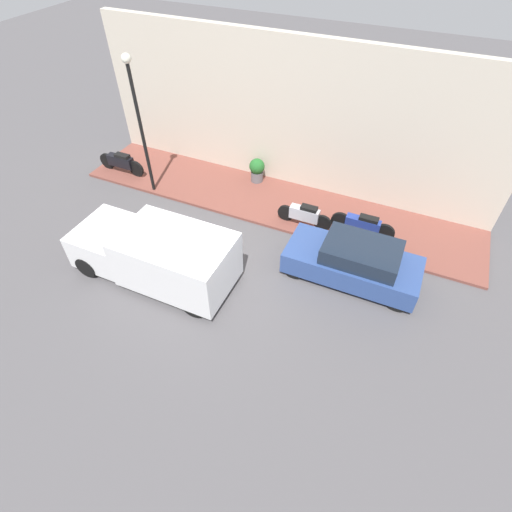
{
  "coord_description": "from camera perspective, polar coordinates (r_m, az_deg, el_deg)",
  "views": [
    {
      "loc": [
        -6.81,
        -4.43,
        9.03
      ],
      "look_at": [
        1.1,
        -0.87,
        0.6
      ],
      "focal_mm": 28.0,
      "sensor_mm": 36.0,
      "label": 1
    }
  ],
  "objects": [
    {
      "name": "motorcycle_blue",
      "position": [
        13.77,
        15.04,
        4.39
      ],
      "size": [
        0.3,
        2.15,
        0.79
      ],
      "color": "navy",
      "rests_on": "sidewalk"
    },
    {
      "name": "motorcycle_black",
      "position": [
        17.37,
        -18.71,
        12.6
      ],
      "size": [
        0.3,
        2.09,
        0.84
      ],
      "color": "black",
      "rests_on": "sidewalk"
    },
    {
      "name": "streetlamp",
      "position": [
        14.73,
        -16.57,
        19.19
      ],
      "size": [
        0.31,
        0.31,
        4.94
      ],
      "color": "black",
      "rests_on": "sidewalk"
    },
    {
      "name": "sidewalk",
      "position": [
        15.16,
        2.38,
        7.8
      ],
      "size": [
        2.84,
        15.05,
        0.1
      ],
      "color": "brown",
      "rests_on": "ground_plane"
    },
    {
      "name": "building_facade",
      "position": [
        15.07,
        5.11,
        19.2
      ],
      "size": [
        0.3,
        15.05,
        5.41
      ],
      "color": "beige",
      "rests_on": "ground_plane"
    },
    {
      "name": "parked_car",
      "position": [
        12.22,
        13.82,
        -0.81
      ],
      "size": [
        1.67,
        3.96,
        1.35
      ],
      "color": "#2D4784",
      "rests_on": "ground_plane"
    },
    {
      "name": "delivery_van",
      "position": [
        12.11,
        -14.19,
        0.33
      ],
      "size": [
        2.04,
        4.95,
        1.74
      ],
      "color": "white",
      "rests_on": "ground_plane"
    },
    {
      "name": "ground_plane",
      "position": [
        12.15,
        -5.9,
        -4.16
      ],
      "size": [
        60.0,
        60.0,
        0.0
      ],
      "primitive_type": "plane",
      "color": "#514F51"
    },
    {
      "name": "scooter_silver",
      "position": [
        13.82,
        6.97,
        5.9
      ],
      "size": [
        0.3,
        1.93,
        0.81
      ],
      "color": "#B7B7BF",
      "rests_on": "sidewalk"
    },
    {
      "name": "potted_plant",
      "position": [
        15.93,
        0.14,
        12.29
      ],
      "size": [
        0.6,
        0.6,
        0.95
      ],
      "color": "slate",
      "rests_on": "sidewalk"
    }
  ]
}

